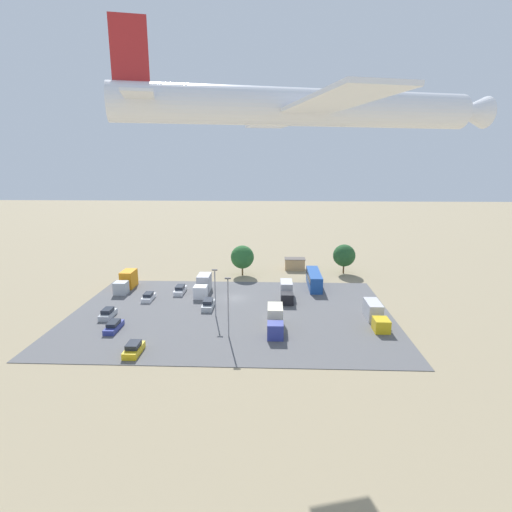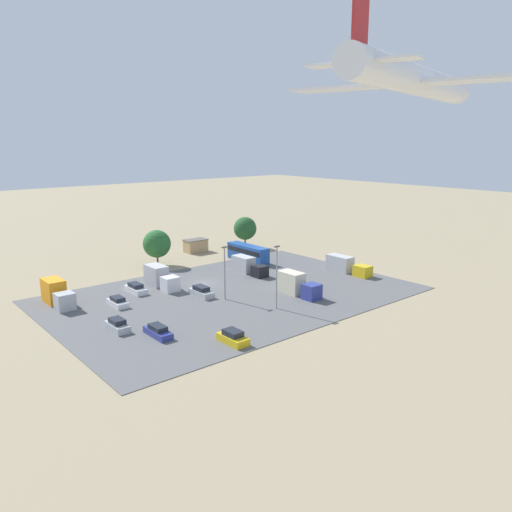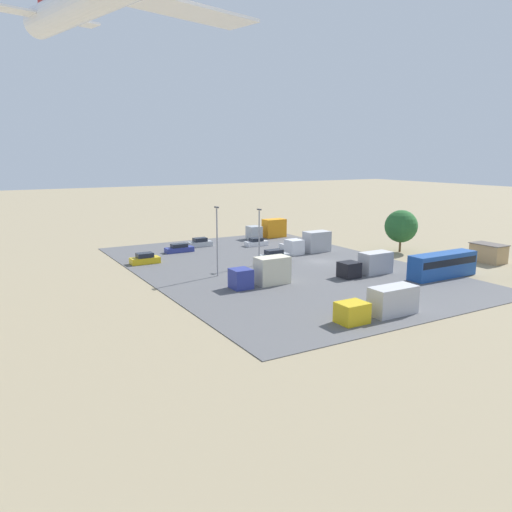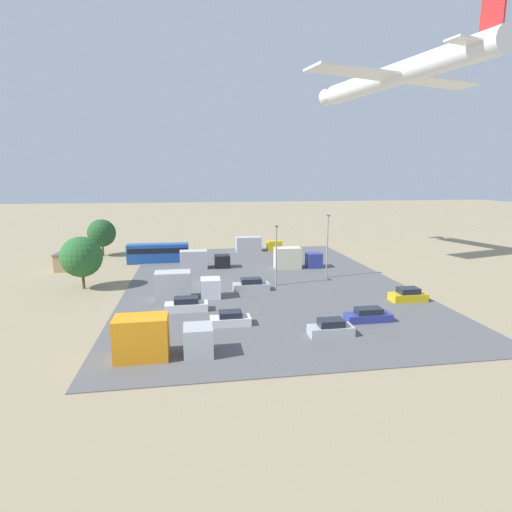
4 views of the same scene
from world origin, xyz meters
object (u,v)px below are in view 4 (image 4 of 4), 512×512
(parked_truck_1, at_px, (295,259))
(parked_car_5, at_px, (331,329))
(parked_car_4, at_px, (230,319))
(parked_truck_0, at_px, (158,339))
(parked_truck_2, at_px, (184,286))
(parked_truck_4, at_px, (202,260))
(parked_truck_3, at_px, (256,244))
(parked_car_0, at_px, (186,305))
(parked_car_3, at_px, (408,295))
(parked_car_2, at_px, (251,285))
(shed_building, at_px, (67,261))
(parked_car_1, at_px, (368,316))
(bus, at_px, (158,252))
(airplane, at_px, (393,76))

(parked_truck_1, bearing_deg, parked_car_5, -7.87)
(parked_car_4, xyz_separation_m, parked_truck_1, (-24.41, 13.08, 1.00))
(parked_car_5, relative_size, parked_truck_0, 0.53)
(parked_truck_2, bearing_deg, parked_truck_1, 129.07)
(parked_car_4, height_order, parked_truck_4, parked_truck_4)
(parked_car_5, height_order, parked_truck_3, parked_truck_3)
(parked_car_0, distance_m, parked_car_3, 26.54)
(parked_truck_1, bearing_deg, parked_truck_2, -50.93)
(parked_car_2, height_order, parked_car_3, parked_car_2)
(shed_building, distance_m, parked_car_0, 31.25)
(parked_car_5, distance_m, parked_truck_0, 15.93)
(parked_car_2, bearing_deg, parked_truck_3, 169.70)
(shed_building, bearing_deg, parked_truck_1, 82.05)
(shed_building, distance_m, parked_car_1, 49.11)
(bus, bearing_deg, parked_car_1, 35.04)
(parked_car_0, xyz_separation_m, parked_car_4, (5.18, 4.46, -0.05))
(parked_car_2, height_order, airplane, airplane)
(shed_building, height_order, parked_car_0, shed_building)
(parked_car_0, height_order, parked_truck_2, parked_truck_2)
(parked_car_1, bearing_deg, bus, 35.04)
(parked_truck_4, bearing_deg, parked_car_2, 22.85)
(shed_building, bearing_deg, parked_truck_0, 25.63)
(parked_car_4, xyz_separation_m, parked_truck_4, (-26.75, -2.17, 0.77))
(parked_car_3, height_order, airplane, airplane)
(parked_car_3, xyz_separation_m, parked_car_5, (8.93, -12.96, -0.02))
(parked_truck_4, bearing_deg, parked_car_1, 30.41)
(parked_truck_4, bearing_deg, parked_truck_2, -8.85)
(parked_car_4, bearing_deg, parked_truck_3, -12.59)
(bus, height_order, parked_truck_4, bus)
(bus, relative_size, airplane, 0.27)
(parked_car_2, height_order, parked_truck_3, parked_truck_3)
(parked_truck_1, relative_size, parked_truck_3, 0.83)
(parked_car_0, distance_m, parked_truck_0, 12.00)
(parked_car_2, distance_m, parked_truck_2, 9.09)
(shed_building, height_order, parked_car_3, shed_building)
(parked_car_4, bearing_deg, bus, 16.38)
(parked_car_2, distance_m, airplane, 43.13)
(parked_car_0, height_order, parked_car_2, parked_car_2)
(parked_car_2, xyz_separation_m, parked_truck_3, (-28.85, 5.24, 0.65))
(parked_truck_1, bearing_deg, parked_truck_3, -166.86)
(parked_car_4, relative_size, parked_truck_2, 0.52)
(parked_car_1, bearing_deg, airplane, -28.76)
(bus, relative_size, parked_car_5, 2.52)
(shed_building, bearing_deg, parked_truck_3, 109.18)
(parked_car_5, height_order, parked_truck_4, parked_truck_4)
(parked_truck_2, bearing_deg, parked_truck_0, -6.30)
(parked_truck_1, xyz_separation_m, parked_truck_2, (14.51, -17.88, -0.01))
(parked_truck_2, bearing_deg, parked_car_4, 25.87)
(parked_car_1, relative_size, parked_truck_3, 0.51)
(parked_truck_2, height_order, parked_truck_3, parked_truck_2)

